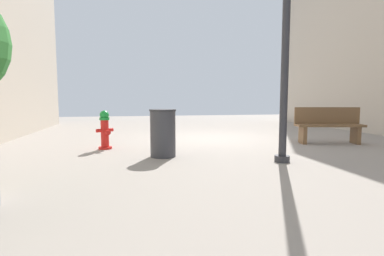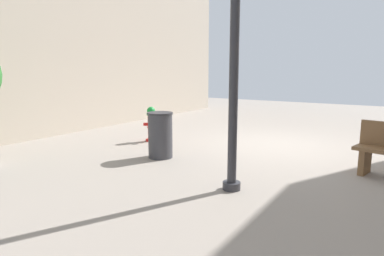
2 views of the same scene
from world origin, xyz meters
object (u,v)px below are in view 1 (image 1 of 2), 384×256
Objects in this scene: fire_hydrant at (105,130)px; bench_near at (328,124)px; trash_bin at (163,133)px; street_lamp at (286,33)px.

fire_hydrant is 0.51× the size of bench_near.
street_lamp is at bearing 156.30° from trash_bin.
fire_hydrant is 0.24× the size of street_lamp.
fire_hydrant is 1.72m from trash_bin.
bench_near is 0.47× the size of street_lamp.
street_lamp reaches higher than bench_near.
bench_near is 1.83× the size of trash_bin.
street_lamp reaches higher than fire_hydrant.
fire_hydrant is at bearing -32.23° from street_lamp.
street_lamp is at bearing 147.77° from fire_hydrant.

